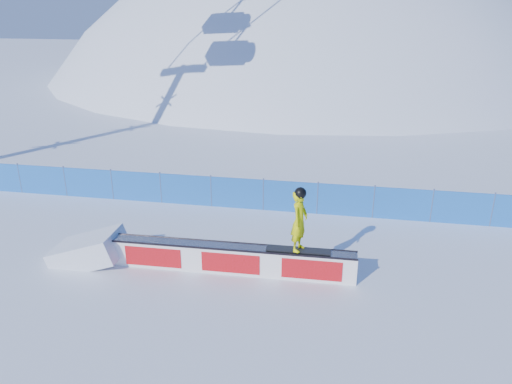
# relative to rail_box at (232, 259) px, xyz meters

# --- Properties ---
(ground) EXTENTS (160.00, 160.00, 0.00)m
(ground) POSITION_rel_rail_box_xyz_m (-0.87, 0.13, -0.42)
(ground) COLOR white
(ground) RESTS_ON ground
(snow_hill) EXTENTS (64.00, 64.00, 64.00)m
(snow_hill) POSITION_rel_rail_box_xyz_m (-0.87, 42.13, -18.42)
(snow_hill) COLOR white
(snow_hill) RESTS_ON ground
(safety_fence) EXTENTS (22.05, 0.05, 1.30)m
(safety_fence) POSITION_rel_rail_box_xyz_m (-0.87, 4.63, 0.18)
(safety_fence) COLOR blue
(safety_fence) RESTS_ON ground
(rail_box) EXTENTS (7.08, 0.63, 0.85)m
(rail_box) POSITION_rel_rail_box_xyz_m (0.00, 0.00, 0.00)
(rail_box) COLOR white
(rail_box) RESTS_ON ground
(snow_ramp) EXTENTS (2.21, 1.41, 1.36)m
(snow_ramp) POSITION_rel_rail_box_xyz_m (-4.42, -0.09, -0.42)
(snow_ramp) COLOR white
(snow_ramp) RESTS_ON ground
(snowboarder) EXTENTS (1.81, 0.73, 1.88)m
(snowboarder) POSITION_rel_rail_box_xyz_m (1.90, 0.04, 1.36)
(snowboarder) COLOR black
(snowboarder) RESTS_ON rail_box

